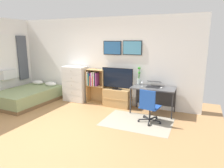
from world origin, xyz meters
TOP-DOWN VIEW (x-y plane):
  - ground_plane at (0.00, 0.00)m, footprint 7.20×7.20m
  - wall_back_with_posters at (0.01, 2.43)m, footprint 6.12×0.09m
  - area_rug at (1.58, 1.23)m, footprint 1.70×1.20m
  - bed at (-2.15, 1.35)m, footprint 1.42×2.07m
  - dresser at (-0.85, 2.15)m, footprint 0.78×0.46m
  - bookshelf at (-0.15, 2.22)m, footprint 0.61×0.30m
  - tv_stand at (0.65, 2.17)m, footprint 0.82×0.41m
  - television at (0.65, 2.15)m, footprint 0.98×0.16m
  - desk at (1.78, 2.13)m, footprint 1.19×0.64m
  - office_chair at (1.85, 1.29)m, footprint 0.58×0.58m
  - laptop at (1.76, 2.13)m, footprint 0.37×0.40m
  - computer_mouse at (2.00, 2.01)m, footprint 0.06×0.10m
  - bamboo_vase at (1.29, 2.28)m, footprint 0.09×0.09m
  - wine_glass at (1.48, 1.99)m, footprint 0.07×0.07m

SIDE VIEW (x-z plane):
  - ground_plane at x=0.00m, z-range 0.00..0.00m
  - area_rug at x=1.58m, z-range 0.00..0.01m
  - bed at x=-2.15m, z-range -0.06..0.52m
  - tv_stand at x=0.65m, z-range 0.00..0.55m
  - office_chair at x=1.85m, z-range 0.03..0.89m
  - dresser at x=-0.85m, z-range 0.00..1.17m
  - desk at x=1.78m, z-range 0.24..0.98m
  - bookshelf at x=-0.15m, z-range 0.11..1.22m
  - computer_mouse at x=2.00m, z-range 0.74..0.77m
  - laptop at x=1.76m, z-range 0.72..0.88m
  - wine_glass at x=1.48m, z-range 0.78..0.96m
  - television at x=0.65m, z-range 0.55..1.20m
  - bamboo_vase at x=1.29m, z-range 0.73..1.24m
  - wall_back_with_posters at x=0.01m, z-range 0.01..2.71m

